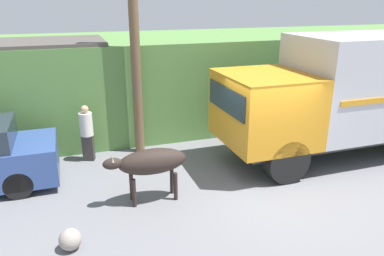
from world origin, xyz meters
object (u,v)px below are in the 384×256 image
at_px(brown_cow, 151,162).
at_px(roadside_rock, 70,239).
at_px(pedestrian_on_hill, 87,131).
at_px(cargo_truck, 353,91).
at_px(utility_pole, 134,32).

bearing_deg(brown_cow, roadside_rock, -151.03).
bearing_deg(pedestrian_on_hill, cargo_truck, -175.94).
xyz_separation_m(cargo_truck, roadside_rock, (-7.91, -2.10, -1.68)).
bearing_deg(brown_cow, utility_pole, 78.19).
xyz_separation_m(cargo_truck, utility_pole, (-5.77, 2.13, 1.62)).
distance_m(cargo_truck, utility_pole, 6.36).
bearing_deg(roadside_rock, brown_cow, 34.71).
distance_m(cargo_truck, roadside_rock, 8.36).
bearing_deg(roadside_rock, pedestrian_on_hill, 81.13).
bearing_deg(roadside_rock, cargo_truck, 14.89).
xyz_separation_m(cargo_truck, pedestrian_on_hill, (-7.28, 1.94, -1.01)).
height_order(brown_cow, pedestrian_on_hill, pedestrian_on_hill).
distance_m(utility_pole, roadside_rock, 5.78).
distance_m(cargo_truck, brown_cow, 6.22).
distance_m(brown_cow, pedestrian_on_hill, 3.03).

